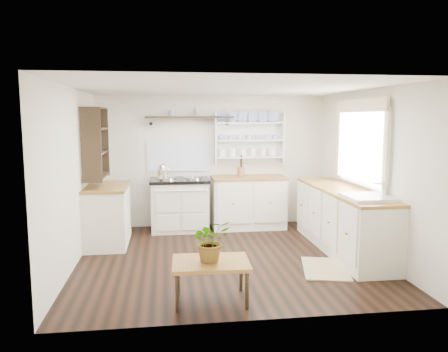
{
  "coord_description": "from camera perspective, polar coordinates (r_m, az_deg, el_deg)",
  "views": [
    {
      "loc": [
        -0.81,
        -5.75,
        1.91
      ],
      "look_at": [
        -0.01,
        0.25,
        1.1
      ],
      "focal_mm": 35.0,
      "sensor_mm": 36.0,
      "label": 1
    }
  ],
  "objects": [
    {
      "name": "center_table",
      "position": [
        4.64,
        -1.73,
        -11.59
      ],
      "size": [
        0.82,
        0.6,
        0.43
      ],
      "rotation": [
        0.0,
        0.0,
        -0.04
      ],
      "color": "brown",
      "rests_on": "floor"
    },
    {
      "name": "potted_plant",
      "position": [
        4.56,
        -1.74,
        -8.43
      ],
      "size": [
        0.47,
        0.44,
        0.44
      ],
      "primitive_type": "imported",
      "rotation": [
        0.0,
        0.0,
        0.28
      ],
      "color": "#3F7233",
      "rests_on": "center_table"
    },
    {
      "name": "aga_cooker",
      "position": [
        7.47,
        -5.79,
        -3.68
      ],
      "size": [
        0.99,
        0.69,
        0.92
      ],
      "color": "beige",
      "rests_on": "floor"
    },
    {
      "name": "utensil_crock",
      "position": [
        7.6,
        2.19,
        0.62
      ],
      "size": [
        0.13,
        0.13,
        0.15
      ],
      "primitive_type": "cylinder",
      "color": "#945A36",
      "rests_on": "back_cabinets"
    },
    {
      "name": "floor_rug",
      "position": [
        5.81,
        13.09,
        -11.69
      ],
      "size": [
        0.74,
        0.96,
        0.02
      ],
      "primitive_type": "cube",
      "rotation": [
        0.0,
        0.0,
        -0.24
      ],
      "color": "#917A54",
      "rests_on": "floor"
    },
    {
      "name": "left_shelving",
      "position": [
        6.74,
        -16.44,
        4.25
      ],
      "size": [
        0.28,
        0.8,
        1.05
      ],
      "primitive_type": "cube",
      "color": "black",
      "rests_on": "wall_left"
    },
    {
      "name": "wall_right",
      "position": [
        6.45,
        18.27,
        0.46
      ],
      "size": [
        0.02,
        3.8,
        2.3
      ],
      "primitive_type": "cube",
      "color": "beige",
      "rests_on": "ground"
    },
    {
      "name": "window",
      "position": [
        6.53,
        17.44,
        4.23
      ],
      "size": [
        0.08,
        1.55,
        1.22
      ],
      "color": "white",
      "rests_on": "wall_right"
    },
    {
      "name": "back_cabinets",
      "position": [
        7.63,
        3.17,
        -3.35
      ],
      "size": [
        1.27,
        0.63,
        0.9
      ],
      "color": "white",
      "rests_on": "floor"
    },
    {
      "name": "high_shelf",
      "position": [
        7.54,
        -4.55,
        7.59
      ],
      "size": [
        1.5,
        0.29,
        0.16
      ],
      "color": "black",
      "rests_on": "wall_back"
    },
    {
      "name": "belfast_sink",
      "position": [
        5.8,
        18.25,
        -3.81
      ],
      "size": [
        0.55,
        0.6,
        0.45
      ],
      "color": "white",
      "rests_on": "right_cabinets"
    },
    {
      "name": "wall_back",
      "position": [
        7.74,
        -1.58,
        1.98
      ],
      "size": [
        4.0,
        0.02,
        2.3
      ],
      "primitive_type": "cube",
      "color": "beige",
      "rests_on": "ground"
    },
    {
      "name": "left_cabinets",
      "position": [
        6.87,
        -14.94,
        -4.83
      ],
      "size": [
        0.62,
        1.13,
        0.9
      ],
      "color": "white",
      "rests_on": "floor"
    },
    {
      "name": "floor",
      "position": [
        6.12,
        0.38,
        -10.58
      ],
      "size": [
        4.0,
        3.8,
        0.01
      ],
      "primitive_type": "cube",
      "color": "black",
      "rests_on": "ground"
    },
    {
      "name": "plate_rack",
      "position": [
        7.77,
        3.23,
        4.99
      ],
      "size": [
        1.2,
        0.22,
        0.9
      ],
      "color": "white",
      "rests_on": "wall_back"
    },
    {
      "name": "kettle",
      "position": [
        7.26,
        -8.03,
        0.66
      ],
      "size": [
        0.18,
        0.18,
        0.22
      ],
      "primitive_type": null,
      "color": "silver",
      "rests_on": "aga_cooker"
    },
    {
      "name": "right_cabinets",
      "position": [
        6.53,
        15.25,
        -5.48
      ],
      "size": [
        0.62,
        2.43,
        0.9
      ],
      "color": "white",
      "rests_on": "floor"
    },
    {
      "name": "wall_left",
      "position": [
        5.93,
        -19.14,
        -0.18
      ],
      "size": [
        0.02,
        3.8,
        2.3
      ],
      "primitive_type": "cube",
      "color": "beige",
      "rests_on": "ground"
    },
    {
      "name": "ceiling",
      "position": [
        5.82,
        0.4,
        11.45
      ],
      "size": [
        4.0,
        3.8,
        0.01
      ],
      "primitive_type": "cube",
      "color": "white",
      "rests_on": "wall_back"
    }
  ]
}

